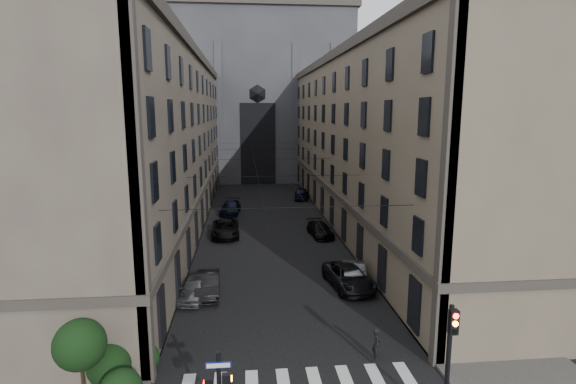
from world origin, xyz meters
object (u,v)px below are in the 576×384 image
object	(u,v)px
car_right_midnear	(349,277)
pedestrian	(376,344)
gothic_tower	(256,84)
car_left_far	(231,208)
car_left_near	(194,289)
traffic_light_right	(450,351)
car_right_midfar	(320,229)
car_right_far	(301,194)
car_right_near	(354,274)
car_left_midnear	(208,284)
car_left_midfar	(225,229)

from	to	relation	value
car_right_midnear	pedestrian	size ratio (longest dim) A/B	3.40
gothic_tower	car_left_far	size ratio (longest dim) A/B	10.57
car_left_near	pedestrian	world-z (taller)	pedestrian
car_left_far	pedestrian	xyz separation A→B (m)	(8.45, -34.31, 0.04)
car_left_near	car_right_midnear	size ratio (longest dim) A/B	0.74
traffic_light_right	car_right_midfar	bearing A→B (deg)	90.78
traffic_light_right	car_right_far	bearing A→B (deg)	89.84
car_right_near	pedestrian	world-z (taller)	pedestrian
gothic_tower	car_left_far	world-z (taller)	gothic_tower
car_left_midnear	car_left_midfar	size ratio (longest dim) A/B	0.78
car_right_far	pedestrian	size ratio (longest dim) A/B	2.83
traffic_light_right	car_right_midfar	distance (m)	28.43
car_right_midnear	car_right_midfar	distance (m)	13.60
car_left_midnear	car_right_near	distance (m)	10.66
car_left_near	pedestrian	distance (m)	13.37
car_left_midfar	car_right_midfar	bearing A→B (deg)	-7.14
car_left_midfar	car_right_midnear	size ratio (longest dim) A/B	1.03
gothic_tower	car_right_far	bearing A→B (deg)	-77.19
car_left_midnear	car_right_far	distance (m)	35.18
traffic_light_right	car_right_near	xyz separation A→B (m)	(-0.08, 15.23, -2.52)
traffic_light_right	car_left_far	size ratio (longest dim) A/B	0.95
car_left_near	gothic_tower	bearing A→B (deg)	91.28
car_right_midnear	pedestrian	world-z (taller)	pedestrian
car_right_midnear	pedestrian	distance (m)	9.62
gothic_tower	pedestrian	size ratio (longest dim) A/B	34.52
traffic_light_right	car_right_midnear	xyz separation A→B (m)	(-0.58, 14.71, -2.49)
car_right_midfar	car_right_near	bearing A→B (deg)	-94.96
gothic_tower	pedestrian	xyz separation A→B (m)	(4.22, -67.91, -16.96)
car_left_midfar	car_right_midnear	world-z (taller)	car_left_midfar
car_left_midnear	car_right_midnear	size ratio (longest dim) A/B	0.80
gothic_tower	car_left_midnear	size ratio (longest dim) A/B	12.61
car_left_near	car_left_far	distance (m)	25.75
car_left_midfar	car_left_far	size ratio (longest dim) A/B	1.07
traffic_light_right	car_left_midnear	distance (m)	18.07
car_left_near	car_left_midfar	distance (m)	15.46
car_left_midfar	car_left_far	distance (m)	10.31
gothic_tower	car_right_midnear	world-z (taller)	gothic_tower
car_left_midfar	car_right_midnear	distance (m)	17.26
car_right_near	car_right_midfar	distance (m)	13.08
car_left_midfar	car_right_far	world-z (taller)	car_left_midfar
car_right_near	car_left_midnear	bearing A→B (deg)	-167.54
pedestrian	gothic_tower	bearing A→B (deg)	7.26
car_left_near	car_left_far	world-z (taller)	car_left_far
car_left_midnear	car_right_midfar	size ratio (longest dim) A/B	0.95
car_left_midnear	car_left_far	size ratio (longest dim) A/B	0.84
car_right_near	car_right_far	xyz separation A→B (m)	(0.22, 32.58, 0.04)
car_left_midfar	car_left_far	world-z (taller)	car_left_midfar
car_left_midfar	car_left_midnear	bearing A→B (deg)	-94.70
traffic_light_right	car_right_midnear	size ratio (longest dim) A/B	0.91
car_left_midnear	car_right_near	xyz separation A→B (m)	(10.62, 0.89, 0.01)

